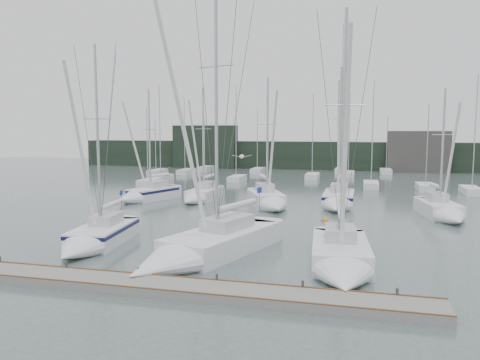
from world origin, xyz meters
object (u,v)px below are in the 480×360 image
Objects in this scene: sailboat_mid_e at (444,212)px; sailboat_mid_d at (338,201)px; sailboat_near_left at (93,240)px; sailboat_near_center at (196,251)px; sailboat_near_right at (342,262)px; sailboat_mid_a at (144,195)px; buoy_a at (209,226)px; sailboat_mid_c at (269,201)px; sailboat_mid_b at (200,196)px; buoy_b at (325,221)px.

sailboat_mid_d is at bearing 149.03° from sailboat_mid_e.
sailboat_mid_e is at bearing -21.48° from sailboat_mid_d.
sailboat_near_center is at bearing -15.73° from sailboat_near_left.
sailboat_mid_d is at bearing 88.63° from sailboat_near_right.
sailboat_near_left is at bearing -170.35° from sailboat_near_center.
sailboat_mid_a reaches higher than buoy_a.
sailboat_mid_c is 9.46m from buoy_a.
sailboat_mid_d is 1.22× the size of sailboat_mid_e.
sailboat_mid_b reaches higher than sailboat_mid_e.
buoy_b is at bearing -171.91° from sailboat_mid_e.
sailboat_near_left is at bearing -138.40° from sailboat_mid_c.
sailboat_mid_e is at bearing 21.90° from buoy_a.
sailboat_near_right reaches higher than sailboat_mid_b.
sailboat_mid_c reaches higher than sailboat_mid_a.
sailboat_mid_d reaches higher than sailboat_mid_e.
sailboat_near_right is at bearing -86.64° from sailboat_mid_d.
sailboat_near_center is 23.20m from sailboat_mid_a.
sailboat_mid_a is at bearing 131.89° from sailboat_near_right.
sailboat_near_right reaches higher than sailboat_mid_c.
sailboat_near_center is 1.53× the size of sailboat_mid_a.
sailboat_mid_c is 6.43m from sailboat_mid_d.
sailboat_mid_a is 28.36m from sailboat_mid_e.
sailboat_near_left is 27.92× the size of buoy_b.
sailboat_near_right is 26.73× the size of buoy_a.
sailboat_mid_d is (6.92, 20.06, 0.04)m from sailboat_near_center.
sailboat_mid_a is 19.71m from buoy_b.
sailboat_near_right is 28.48m from sailboat_mid_a.
sailboat_near_right is at bearing -82.66° from buoy_b.
sailboat_mid_b is 12.14m from buoy_a.
sailboat_mid_b is 0.95× the size of sailboat_mid_c.
sailboat_mid_a is 22.23× the size of buoy_a.
sailboat_mid_a is at bearing 162.81° from buoy_b.
sailboat_mid_c is at bearing 139.77° from buoy_b.
sailboat_near_left is at bearing -120.53° from buoy_a.
sailboat_mid_e is at bearing 14.17° from sailboat_mid_a.
sailboat_mid_a is (-5.41, 18.36, 0.05)m from sailboat_near_left.
sailboat_near_center is 8.01m from sailboat_near_right.
sailboat_mid_d is at bearing 49.16° from buoy_a.
buoy_a is at bearing -153.37° from buoy_b.
sailboat_mid_a is (-20.60, 19.66, 0.05)m from sailboat_near_right.
sailboat_near_right is at bearing -51.11° from sailboat_mid_b.
sailboat_mid_c is at bearing 71.18° from buoy_a.
sailboat_near_center is 21.22m from sailboat_mid_d.
sailboat_mid_e is (14.88, -1.72, -0.07)m from sailboat_mid_c.
sailboat_near_center is at bearing -108.76° from sailboat_mid_d.
buoy_b is (8.54, 4.28, 0.00)m from buoy_a.
buoy_a is 1.13× the size of buoy_b.
sailboat_near_center is 38.36× the size of buoy_b.
sailboat_mid_d reaches higher than sailboat_mid_c.
sailboat_mid_d is (19.51, 0.57, 0.04)m from sailboat_mid_a.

